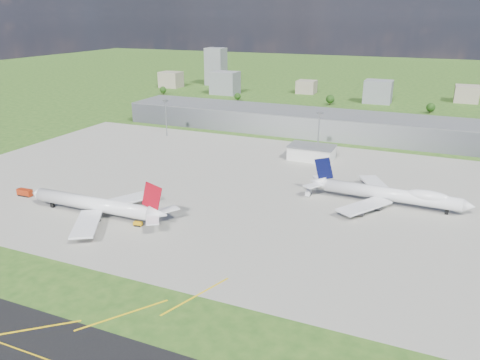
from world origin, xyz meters
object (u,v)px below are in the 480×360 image
at_px(airliner_red_twin, 98,205).
at_px(tug_yellow, 138,224).
at_px(airliner_blue_quad, 390,194).
at_px(fire_truck, 25,193).
at_px(van_white_near, 308,193).

xyz_separation_m(airliner_red_twin, tug_yellow, (21.26, -1.55, -4.28)).
height_order(airliner_blue_quad, fire_truck, airliner_blue_quad).
relative_size(fire_truck, tug_yellow, 2.05).
bearing_deg(fire_truck, tug_yellow, -7.18).
distance_m(airliner_red_twin, tug_yellow, 21.74).
height_order(airliner_red_twin, fire_truck, airliner_red_twin).
distance_m(fire_truck, tug_yellow, 69.78).
bearing_deg(tug_yellow, van_white_near, 39.69).
xyz_separation_m(fire_truck, van_white_near, (124.85, 54.13, -0.40)).
bearing_deg(airliner_blue_quad, fire_truck, -158.35).
height_order(airliner_blue_quad, van_white_near, airliner_blue_quad).
distance_m(airliner_red_twin, fire_truck, 48.60).
height_order(airliner_red_twin, tug_yellow, airliner_red_twin).
distance_m(fire_truck, van_white_near, 136.08).
bearing_deg(tug_yellow, fire_truck, 166.30).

